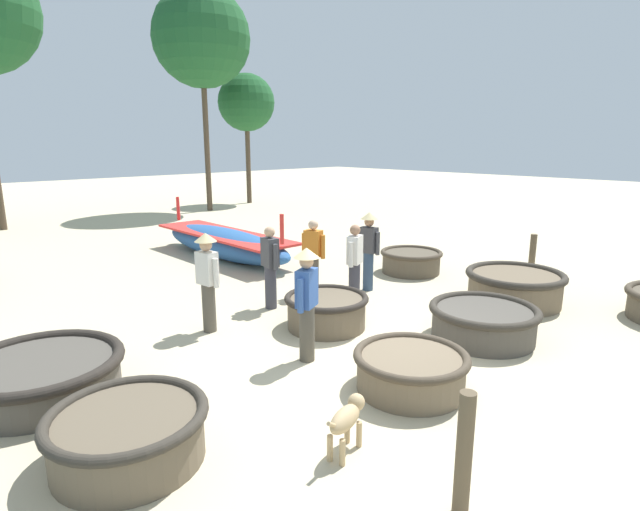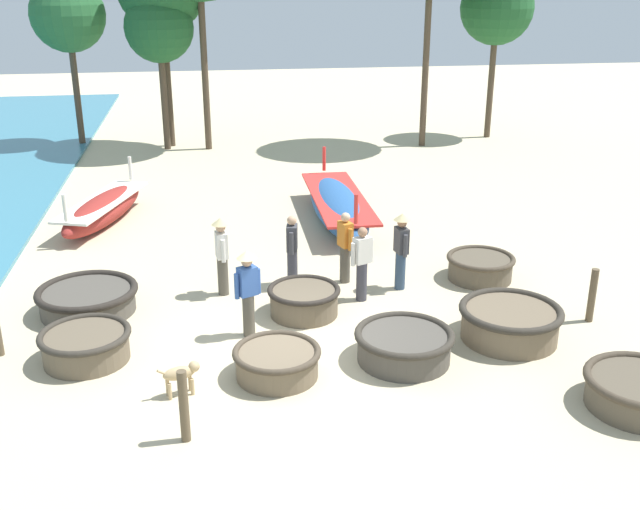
# 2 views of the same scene
# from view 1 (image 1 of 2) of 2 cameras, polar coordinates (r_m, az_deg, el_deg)

# --- Properties ---
(ground_plane) EXTENTS (80.00, 80.00, 0.00)m
(ground_plane) POSITION_cam_1_polar(r_m,az_deg,el_deg) (7.23, 7.06, -12.57)
(ground_plane) COLOR #C6B793
(coracle_far_right) EXTENTS (1.48, 1.48, 0.54)m
(coracle_far_right) POSITION_cam_1_polar(r_m,az_deg,el_deg) (12.22, 10.37, -0.57)
(coracle_far_right) COLOR brown
(coracle_far_right) RESTS_ON ground
(coracle_upturned) EXTENTS (1.98, 1.98, 0.52)m
(coracle_upturned) POSITION_cam_1_polar(r_m,az_deg,el_deg) (7.23, -29.27, -11.77)
(coracle_upturned) COLOR #4C473F
(coracle_upturned) RESTS_ON ground
(coracle_far_left) EXTENTS (1.73, 1.73, 0.56)m
(coracle_far_left) POSITION_cam_1_polar(r_m,az_deg,el_deg) (8.44, 18.17, -7.10)
(coracle_far_left) COLOR #4C473F
(coracle_far_left) RESTS_ON ground
(coracle_beside_post) EXTENTS (1.88, 1.88, 0.65)m
(coracle_beside_post) POSITION_cam_1_polar(r_m,az_deg,el_deg) (10.45, 21.35, -3.24)
(coracle_beside_post) COLOR brown
(coracle_beside_post) RESTS_ON ground
(coracle_weathered) EXTENTS (1.47, 1.47, 0.51)m
(coracle_weathered) POSITION_cam_1_polar(r_m,az_deg,el_deg) (6.59, 10.33, -12.67)
(coracle_weathered) COLOR brown
(coracle_weathered) RESTS_ON ground
(coracle_center) EXTENTS (1.58, 1.58, 0.56)m
(coracle_center) POSITION_cam_1_polar(r_m,az_deg,el_deg) (5.54, -21.07, -18.40)
(coracle_center) COLOR brown
(coracle_center) RESTS_ON ground
(coracle_front_right) EXTENTS (1.43, 1.43, 0.57)m
(coracle_front_right) POSITION_cam_1_polar(r_m,az_deg,el_deg) (8.51, 0.74, -6.24)
(coracle_front_right) COLOR brown
(coracle_front_right) RESTS_ON ground
(long_boat_green_hull) EXTENTS (1.37, 5.46, 1.45)m
(long_boat_green_hull) POSITION_cam_1_polar(r_m,az_deg,el_deg) (13.82, -10.89, 1.48)
(long_boat_green_hull) COLOR #285693
(long_boat_green_hull) RESTS_ON ground
(fisherman_standing_right) EXTENTS (0.36, 0.53, 1.67)m
(fisherman_standing_right) POSITION_cam_1_polar(r_m,az_deg,el_deg) (10.50, 5.58, 1.08)
(fisherman_standing_right) COLOR #2D425B
(fisherman_standing_right) RESTS_ON ground
(fisherman_hauling) EXTENTS (0.36, 0.53, 1.67)m
(fisherman_hauling) POSITION_cam_1_polar(r_m,az_deg,el_deg) (8.35, -12.75, -2.27)
(fisherman_hauling) COLOR #4C473D
(fisherman_hauling) RESTS_ON ground
(fisherman_with_hat) EXTENTS (0.49, 0.36, 1.67)m
(fisherman_with_hat) POSITION_cam_1_polar(r_m,az_deg,el_deg) (7.06, -1.53, -4.77)
(fisherman_with_hat) COLOR #4C473D
(fisherman_with_hat) RESTS_ON ground
(fisherman_by_coracle) EXTENTS (0.49, 0.34, 1.57)m
(fisherman_by_coracle) POSITION_cam_1_polar(r_m,az_deg,el_deg) (9.56, 3.98, -0.81)
(fisherman_by_coracle) COLOR #383842
(fisherman_by_coracle) RESTS_ON ground
(fisherman_crouching) EXTENTS (0.28, 0.52, 1.57)m
(fisherman_crouching) POSITION_cam_1_polar(r_m,az_deg,el_deg) (9.37, -5.71, -1.13)
(fisherman_crouching) COLOR #383842
(fisherman_crouching) RESTS_ON ground
(fisherman_standing_left) EXTENTS (0.31, 0.51, 1.57)m
(fisherman_standing_left) POSITION_cam_1_polar(r_m,az_deg,el_deg) (10.12, -0.76, -0.01)
(fisherman_standing_left) COLOR #4C473D
(fisherman_standing_left) RESTS_ON ground
(dog) EXTENTS (0.67, 0.33, 0.55)m
(dog) POSITION_cam_1_polar(r_m,az_deg,el_deg) (5.30, 3.11, -18.11)
(dog) COLOR tan
(dog) RESTS_ON ground
(mooring_post_mid_beach) EXTENTS (0.14, 0.14, 1.13)m
(mooring_post_mid_beach) POSITION_cam_1_polar(r_m,az_deg,el_deg) (4.62, 16.13, -21.00)
(mooring_post_mid_beach) COLOR brown
(mooring_post_mid_beach) RESTS_ON ground
(mooring_post_shoreline) EXTENTS (0.14, 0.14, 1.08)m
(mooring_post_shoreline) POSITION_cam_1_polar(r_m,az_deg,el_deg) (12.22, 23.07, -0.24)
(mooring_post_shoreline) COLOR brown
(mooring_post_shoreline) RESTS_ON ground
(tree_leftmost) EXTENTS (2.80, 2.80, 6.37)m
(tree_leftmost) POSITION_cam_1_polar(r_m,az_deg,el_deg) (26.02, -8.42, 16.85)
(tree_leftmost) COLOR #4C3D2D
(tree_leftmost) RESTS_ON ground
(tree_rightmost) EXTENTS (4.17, 4.17, 9.50)m
(tree_rightmost) POSITION_cam_1_polar(r_m,az_deg,el_deg) (23.74, -13.39, 23.02)
(tree_rightmost) COLOR #4C3D2D
(tree_rightmost) RESTS_ON ground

